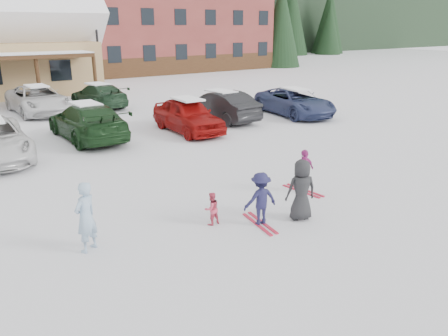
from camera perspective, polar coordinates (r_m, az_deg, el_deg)
ground at (r=11.43m, az=1.64°, el=-6.33°), size 160.00×160.00×0.00m
lamp_post at (r=34.63m, az=-16.16°, el=15.04°), size 0.50×0.25×5.74m
conifer_1 at (r=54.23m, az=7.50°, el=19.61°), size 4.84×4.84×11.22m
conifer_3 at (r=53.75m, az=-22.79°, el=17.22°), size 3.96×3.96×9.18m
conifer_4 at (r=67.63m, az=1.76°, el=19.67°), size 5.06×5.06×11.73m
adult_skier at (r=9.92m, az=-17.62°, el=-6.13°), size 0.70×0.63×1.60m
toddler_red at (r=10.83m, az=-1.63°, el=-5.33°), size 0.43×0.34×0.84m
child_navy at (r=10.77m, az=4.79°, el=-4.04°), size 0.94×0.64×1.35m
skis_child_navy at (r=11.04m, az=4.70°, el=-7.22°), size 0.42×1.41×0.03m
child_magenta at (r=13.09m, az=10.44°, el=-0.35°), size 0.79×0.39×1.29m
skis_child_magenta at (r=13.30m, az=10.29°, el=-2.93°), size 0.34×1.41×0.03m
bystander_dark at (r=11.16m, az=10.05°, el=-2.84°), size 0.90×0.74×1.58m
parked_car_3 at (r=19.82m, az=-17.42°, el=5.82°), size 2.28×5.44×1.57m
parked_car_4 at (r=20.35m, az=-4.75°, el=6.87°), size 1.96×4.60×1.55m
parked_car_5 at (r=22.77m, az=-0.38°, el=8.12°), size 1.94×4.76×1.54m
parked_car_6 at (r=24.54m, az=9.21°, el=8.52°), size 3.06×5.49×1.45m
parked_car_10 at (r=26.82m, az=-23.10°, el=8.22°), size 2.78×5.66×1.54m
parked_car_11 at (r=27.72m, az=-16.05°, el=9.09°), size 2.42×5.00×1.40m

